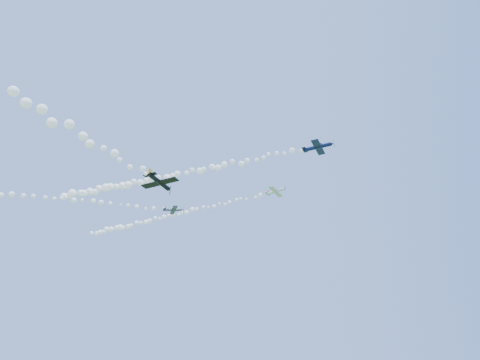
# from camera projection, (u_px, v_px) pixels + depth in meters

# --- Properties ---
(plane_white) EXTENTS (6.25, 6.55, 1.87)m
(plane_white) POSITION_uv_depth(u_px,v_px,m) (275.00, 191.00, 117.47)
(plane_white) COLOR white
(smoke_trail_white) EXTENTS (72.00, 34.50, 2.77)m
(smoke_trail_white) POSITION_uv_depth(u_px,v_px,m) (168.00, 216.00, 137.35)
(smoke_trail_white) COLOR white
(plane_navy) EXTENTS (7.84, 8.30, 2.10)m
(plane_navy) POSITION_uv_depth(u_px,v_px,m) (318.00, 147.00, 93.91)
(plane_navy) COLOR #0E153E
(smoke_trail_navy) EXTENTS (74.46, 23.41, 3.05)m
(smoke_trail_navy) POSITION_uv_depth(u_px,v_px,m) (168.00, 176.00, 108.53)
(smoke_trail_navy) COLOR white
(plane_grey) EXTENTS (6.15, 6.53, 1.83)m
(plane_grey) POSITION_uv_depth(u_px,v_px,m) (174.00, 210.00, 118.84)
(plane_grey) COLOR #3A3F54
(smoke_trail_grey) EXTENTS (60.60, 30.52, 2.94)m
(smoke_trail_grey) POSITION_uv_depth(u_px,v_px,m) (43.00, 197.00, 108.26)
(smoke_trail_grey) COLOR white
(plane_black) EXTENTS (8.32, 7.82, 3.11)m
(plane_black) POSITION_uv_depth(u_px,v_px,m) (160.00, 182.00, 80.88)
(plane_black) COLOR black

